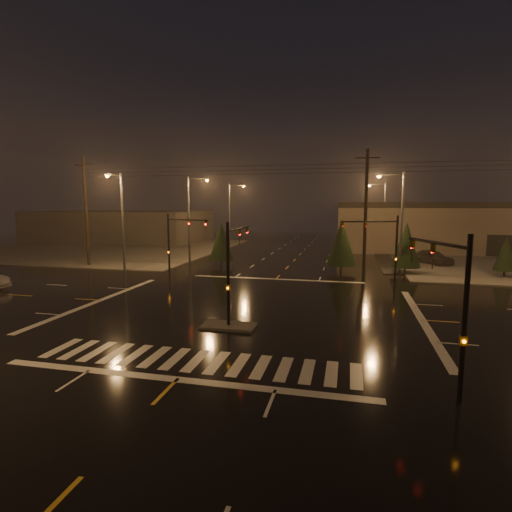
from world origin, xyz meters
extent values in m
plane|color=black|center=(0.00, 0.00, 0.00)|extent=(140.00, 140.00, 0.00)
cube|color=#43413C|center=(-30.00, 30.00, 0.06)|extent=(36.00, 36.00, 0.12)
cube|color=#43413C|center=(0.00, -4.00, 0.07)|extent=(3.00, 1.60, 0.15)
cube|color=beige|center=(0.00, -9.00, 0.01)|extent=(15.00, 2.60, 0.01)
cube|color=beige|center=(0.00, -11.00, 0.01)|extent=(16.00, 0.50, 0.01)
cube|color=beige|center=(0.00, 11.00, 0.01)|extent=(16.00, 0.50, 0.01)
cube|color=#3B3634|center=(-35.00, 42.00, 2.80)|extent=(30.00, 18.00, 5.60)
cylinder|color=black|center=(0.00, -4.00, 3.00)|extent=(0.18, 0.18, 6.00)
cylinder|color=black|center=(0.00, -1.75, 5.50)|extent=(0.12, 4.50, 0.12)
imported|color=#594707|center=(0.00, 0.27, 5.45)|extent=(0.16, 0.20, 1.00)
cube|color=#594707|center=(0.00, -4.00, 2.30)|extent=(0.25, 0.18, 0.35)
cylinder|color=black|center=(10.50, 10.50, 3.00)|extent=(0.18, 0.18, 6.00)
cylinder|color=black|center=(8.15, 9.64, 5.50)|extent=(4.74, 1.82, 0.12)
imported|color=#594707|center=(6.04, 8.88, 5.45)|extent=(0.24, 0.22, 1.00)
cube|color=#594707|center=(10.50, 10.50, 2.30)|extent=(0.25, 0.18, 0.35)
cylinder|color=black|center=(-10.50, 10.50, 3.00)|extent=(0.18, 0.18, 6.00)
cylinder|color=black|center=(-8.15, 9.64, 5.50)|extent=(4.74, 1.82, 0.12)
imported|color=#594707|center=(-6.04, 8.88, 5.45)|extent=(0.24, 0.22, 1.00)
cube|color=#594707|center=(-10.50, 10.50, 2.30)|extent=(0.25, 0.18, 0.35)
cylinder|color=black|center=(10.50, -10.50, 3.00)|extent=(0.18, 0.18, 6.00)
cylinder|color=black|center=(9.82, -8.62, 5.50)|extent=(1.48, 3.80, 0.12)
imported|color=#594707|center=(9.20, -6.93, 5.45)|extent=(0.22, 0.24, 1.00)
cube|color=#594707|center=(10.50, -10.50, 2.30)|extent=(0.25, 0.18, 0.35)
cylinder|color=#38383A|center=(-11.50, 18.00, 5.00)|extent=(0.24, 0.24, 10.00)
cylinder|color=#38383A|center=(-10.30, 18.00, 9.80)|extent=(2.40, 0.14, 0.14)
cube|color=#38383A|center=(-9.20, 18.00, 9.75)|extent=(0.70, 0.30, 0.18)
sphere|color=orange|center=(-9.20, 18.00, 9.62)|extent=(0.32, 0.32, 0.32)
cylinder|color=#38383A|center=(-11.50, 34.00, 5.00)|extent=(0.24, 0.24, 10.00)
cylinder|color=#38383A|center=(-10.30, 34.00, 9.80)|extent=(2.40, 0.14, 0.14)
cube|color=#38383A|center=(-9.20, 34.00, 9.75)|extent=(0.70, 0.30, 0.18)
sphere|color=orange|center=(-9.20, 34.00, 9.62)|extent=(0.32, 0.32, 0.32)
cylinder|color=#38383A|center=(11.50, 16.00, 5.00)|extent=(0.24, 0.24, 10.00)
cylinder|color=#38383A|center=(10.30, 16.00, 9.80)|extent=(2.40, 0.14, 0.14)
cube|color=#38383A|center=(9.20, 16.00, 9.75)|extent=(0.70, 0.30, 0.18)
sphere|color=orange|center=(9.20, 16.00, 9.62)|extent=(0.32, 0.32, 0.32)
cylinder|color=#38383A|center=(11.50, 36.00, 5.00)|extent=(0.24, 0.24, 10.00)
cylinder|color=#38383A|center=(10.30, 36.00, 9.80)|extent=(2.40, 0.14, 0.14)
cube|color=#38383A|center=(9.20, 36.00, 9.75)|extent=(0.70, 0.30, 0.18)
sphere|color=orange|center=(9.20, 36.00, 9.62)|extent=(0.32, 0.32, 0.32)
cylinder|color=#38383A|center=(-16.00, 11.50, 5.00)|extent=(0.24, 0.24, 10.00)
cylinder|color=#38383A|center=(-16.00, 10.30, 9.80)|extent=(0.14, 2.40, 0.14)
cube|color=#38383A|center=(-16.00, 9.20, 9.75)|extent=(0.30, 0.70, 0.18)
sphere|color=orange|center=(-16.00, 9.20, 9.62)|extent=(0.32, 0.32, 0.32)
cylinder|color=black|center=(-22.00, 14.00, 6.00)|extent=(0.32, 0.32, 12.00)
cube|color=black|center=(-22.00, 14.00, 11.20)|extent=(2.20, 0.12, 0.12)
cylinder|color=black|center=(8.00, 14.00, 6.00)|extent=(0.32, 0.32, 12.00)
cube|color=black|center=(8.00, 14.00, 11.20)|extent=(2.20, 0.12, 0.12)
cylinder|color=black|center=(12.11, 16.83, 0.35)|extent=(0.18, 0.18, 0.70)
cone|color=black|center=(12.11, 16.83, 2.92)|extent=(2.84, 2.84, 4.44)
cylinder|color=black|center=(21.01, 16.68, 0.35)|extent=(0.18, 0.18, 0.70)
cone|color=black|center=(21.01, 16.68, 2.31)|extent=(2.06, 2.06, 3.22)
cylinder|color=black|center=(-7.43, 17.46, 0.35)|extent=(0.18, 0.18, 0.70)
cone|color=black|center=(-7.43, 17.46, 2.85)|extent=(2.75, 2.75, 4.29)
cylinder|color=black|center=(5.81, 16.58, 0.35)|extent=(0.18, 0.18, 0.70)
cone|color=black|center=(5.81, 16.58, 3.07)|extent=(3.03, 3.03, 4.74)
imported|color=black|center=(16.02, 24.08, 0.86)|extent=(4.64, 5.27, 1.72)
camera|label=1|loc=(6.54, -25.08, 7.00)|focal=28.00mm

